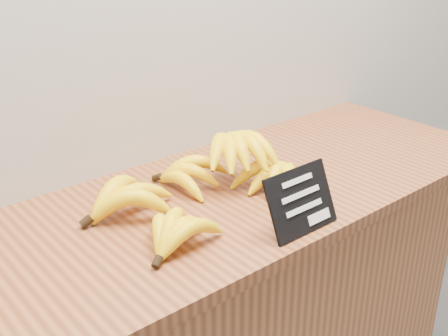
# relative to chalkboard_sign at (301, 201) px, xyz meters

# --- Properties ---
(counter_top) EXTENTS (1.58, 0.54, 0.03)m
(counter_top) POSITION_rel_chalkboard_sign_xyz_m (-0.06, 0.22, -0.08)
(counter_top) COLOR brown
(counter_top) RESTS_ON counter
(chalkboard_sign) EXTENTS (0.16, 0.06, 0.12)m
(chalkboard_sign) POSITION_rel_chalkboard_sign_xyz_m (0.00, 0.00, 0.00)
(chalkboard_sign) COLOR black
(chalkboard_sign) RESTS_ON counter_top
(banana_pile) EXTENTS (0.51, 0.33, 0.12)m
(banana_pile) POSITION_rel_chalkboard_sign_xyz_m (-0.08, 0.22, -0.02)
(banana_pile) COLOR yellow
(banana_pile) RESTS_ON counter_top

